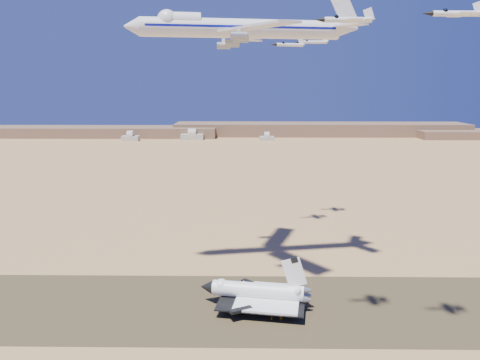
{
  "coord_description": "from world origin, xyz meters",
  "views": [
    {
      "loc": [
        12.96,
        -143.14,
        71.81
      ],
      "look_at": [
        10.89,
        8.0,
        41.15
      ],
      "focal_mm": 35.0,
      "sensor_mm": 36.0,
      "label": 1
    }
  ],
  "objects_px": {
    "crew_a": "(272,318)",
    "crew_b": "(282,318)",
    "chase_jet_e": "(289,45)",
    "chase_jet_b": "(456,13)",
    "carrier_747": "(235,28)",
    "chase_jet_f": "(313,42)",
    "shuttle": "(257,292)",
    "chase_jet_a": "(347,20)",
    "crew_c": "(280,318)"
  },
  "relations": [
    {
      "from": "carrier_747",
      "to": "chase_jet_e",
      "type": "height_order",
      "value": "carrier_747"
    },
    {
      "from": "crew_c",
      "to": "chase_jet_f",
      "type": "height_order",
      "value": "chase_jet_f"
    },
    {
      "from": "shuttle",
      "to": "crew_c",
      "type": "relative_size",
      "value": 20.4
    },
    {
      "from": "shuttle",
      "to": "chase_jet_e",
      "type": "xyz_separation_m",
      "value": [
        15.68,
        76.51,
        85.03
      ]
    },
    {
      "from": "crew_a",
      "to": "crew_b",
      "type": "height_order",
      "value": "crew_b"
    },
    {
      "from": "crew_a",
      "to": "chase_jet_e",
      "type": "relative_size",
      "value": 0.1
    },
    {
      "from": "chase_jet_f",
      "to": "chase_jet_a",
      "type": "bearing_deg",
      "value": -94.77
    },
    {
      "from": "crew_a",
      "to": "chase_jet_f",
      "type": "height_order",
      "value": "chase_jet_f"
    },
    {
      "from": "carrier_747",
      "to": "chase_jet_a",
      "type": "xyz_separation_m",
      "value": [
        28.11,
        -49.38,
        -3.73
      ]
    },
    {
      "from": "crew_c",
      "to": "chase_jet_a",
      "type": "relative_size",
      "value": 0.12
    },
    {
      "from": "carrier_747",
      "to": "crew_c",
      "type": "bearing_deg",
      "value": -76.38
    },
    {
      "from": "carrier_747",
      "to": "chase_jet_a",
      "type": "bearing_deg",
      "value": -70.45
    },
    {
      "from": "crew_b",
      "to": "chase_jet_a",
      "type": "xyz_separation_m",
      "value": [
        12.82,
        -16.2,
        86.44
      ]
    },
    {
      "from": "carrier_747",
      "to": "shuttle",
      "type": "bearing_deg",
      "value": -82.4
    },
    {
      "from": "crew_a",
      "to": "crew_b",
      "type": "relative_size",
      "value": 0.99
    },
    {
      "from": "chase_jet_f",
      "to": "crew_b",
      "type": "bearing_deg",
      "value": -102.48
    },
    {
      "from": "crew_a",
      "to": "chase_jet_b",
      "type": "bearing_deg",
      "value": -141.97
    },
    {
      "from": "chase_jet_e",
      "to": "chase_jet_f",
      "type": "height_order",
      "value": "chase_jet_f"
    },
    {
      "from": "carrier_747",
      "to": "crew_b",
      "type": "height_order",
      "value": "carrier_747"
    },
    {
      "from": "chase_jet_f",
      "to": "chase_jet_e",
      "type": "bearing_deg",
      "value": -130.32
    },
    {
      "from": "chase_jet_a",
      "to": "chase_jet_e",
      "type": "height_order",
      "value": "chase_jet_e"
    },
    {
      "from": "chase_jet_e",
      "to": "shuttle",
      "type": "bearing_deg",
      "value": -117.88
    },
    {
      "from": "chase_jet_b",
      "to": "chase_jet_f",
      "type": "xyz_separation_m",
      "value": [
        -15.32,
        123.61,
        4.61
      ]
    },
    {
      "from": "crew_b",
      "to": "chase_jet_e",
      "type": "bearing_deg",
      "value": -27.47
    },
    {
      "from": "carrier_747",
      "to": "chase_jet_f",
      "type": "xyz_separation_m",
      "value": [
        36.13,
        68.18,
        1.41
      ]
    },
    {
      "from": "crew_c",
      "to": "chase_jet_a",
      "type": "distance_m",
      "value": 88.78
    },
    {
      "from": "chase_jet_a",
      "to": "chase_jet_f",
      "type": "bearing_deg",
      "value": 82.9
    },
    {
      "from": "chase_jet_b",
      "to": "carrier_747",
      "type": "bearing_deg",
      "value": 130.58
    },
    {
      "from": "crew_a",
      "to": "crew_b",
      "type": "distance_m",
      "value": 3.25
    },
    {
      "from": "crew_b",
      "to": "shuttle",
      "type": "bearing_deg",
      "value": 17.42
    },
    {
      "from": "carrier_747",
      "to": "crew_a",
      "type": "xyz_separation_m",
      "value": [
        12.06,
        -33.52,
        -90.18
      ]
    },
    {
      "from": "crew_b",
      "to": "crew_c",
      "type": "relative_size",
      "value": 0.89
    },
    {
      "from": "crew_b",
      "to": "chase_jet_f",
      "type": "height_order",
      "value": "chase_jet_f"
    },
    {
      "from": "shuttle",
      "to": "chase_jet_a",
      "type": "relative_size",
      "value": 2.53
    },
    {
      "from": "shuttle",
      "to": "chase_jet_f",
      "type": "height_order",
      "value": "chase_jet_f"
    },
    {
      "from": "carrier_747",
      "to": "chase_jet_e",
      "type": "distance_m",
      "value": 57.55
    },
    {
      "from": "crew_a",
      "to": "crew_c",
      "type": "distance_m",
      "value": 2.72
    },
    {
      "from": "shuttle",
      "to": "crew_a",
      "type": "bearing_deg",
      "value": -56.27
    },
    {
      "from": "chase_jet_f",
      "to": "crew_c",
      "type": "bearing_deg",
      "value": -102.71
    },
    {
      "from": "crew_a",
      "to": "chase_jet_e",
      "type": "distance_m",
      "value": 124.39
    },
    {
      "from": "chase_jet_b",
      "to": "chase_jet_e",
      "type": "height_order",
      "value": "chase_jet_e"
    },
    {
      "from": "crew_a",
      "to": "chase_jet_e",
      "type": "bearing_deg",
      "value": -30.33
    },
    {
      "from": "chase_jet_a",
      "to": "chase_jet_e",
      "type": "bearing_deg",
      "value": 89.49
    },
    {
      "from": "chase_jet_f",
      "to": "crew_a",
      "type": "bearing_deg",
      "value": -104.18
    },
    {
      "from": "shuttle",
      "to": "chase_jet_e",
      "type": "distance_m",
      "value": 115.45
    },
    {
      "from": "shuttle",
      "to": "crew_c",
      "type": "xyz_separation_m",
      "value": [
        7.15,
        -9.72,
        -3.9
      ]
    },
    {
      "from": "crew_b",
      "to": "chase_jet_a",
      "type": "relative_size",
      "value": 0.11
    },
    {
      "from": "crew_a",
      "to": "chase_jet_f",
      "type": "xyz_separation_m",
      "value": [
        24.07,
        101.7,
        91.59
      ]
    },
    {
      "from": "crew_a",
      "to": "chase_jet_f",
      "type": "relative_size",
      "value": 0.1
    },
    {
      "from": "chase_jet_e",
      "to": "chase_jet_f",
      "type": "xyz_separation_m",
      "value": [
        12.82,
        15.57,
        2.54
      ]
    }
  ]
}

